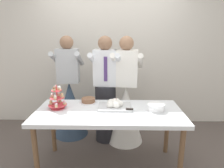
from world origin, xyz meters
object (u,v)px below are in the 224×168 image
cupcake_stand (57,99)px  plate_stack (156,107)px  main_cake_tray (115,105)px  person_guest (70,102)px  dessert_table (109,116)px  round_cake (88,101)px  person_bride (125,107)px  person_groom (106,96)px

cupcake_stand → plate_stack: (1.23, -0.05, -0.07)m
main_cake_tray → person_guest: 1.07m
person_guest → main_cake_tray: bearing=-44.2°
main_cake_tray → dessert_table: bearing=-125.8°
cupcake_stand → plate_stack: cupcake_stand is taller
dessert_table → person_guest: person_guest is taller
round_cake → person_bride: person_bride is taller
person_groom → person_guest: size_ratio=1.00×
dessert_table → person_bride: (0.24, 0.64, -0.12)m
plate_stack → person_groom: (-0.65, 0.64, -0.07)m
person_groom → main_cake_tray: bearing=-75.4°
round_cake → person_guest: 0.71m
round_cake → cupcake_stand: bearing=-150.0°
dessert_table → person_groom: (-0.07, 0.66, 0.05)m
cupcake_stand → main_cake_tray: (0.72, 0.03, -0.08)m
main_cake_tray → round_cake: (-0.36, 0.18, -0.01)m
person_guest → dessert_table: bearing=-50.7°
cupcake_stand → person_guest: bearing=92.0°
dessert_table → main_cake_tray: size_ratio=4.13×
cupcake_stand → round_cake: cupcake_stand is taller
cupcake_stand → main_cake_tray: cupcake_stand is taller
cupcake_stand → main_cake_tray: 0.73m
person_groom → person_guest: bearing=164.5°
person_guest → person_bride: bearing=-11.9°
main_cake_tray → plate_stack: (0.51, -0.07, 0.00)m
main_cake_tray → round_cake: 0.40m
cupcake_stand → person_bride: size_ratio=0.18×
cupcake_stand → round_cake: (0.36, 0.21, -0.09)m
dessert_table → person_guest: 1.08m
main_cake_tray → round_cake: size_ratio=1.81×
dessert_table → person_bride: 0.69m
cupcake_stand → person_bride: bearing=32.4°
cupcake_stand → person_guest: 0.82m
dessert_table → person_bride: bearing=69.5°
plate_stack → person_groom: person_groom is taller
person_groom → person_bride: bearing=-4.7°
round_cake → person_groom: 0.44m
main_cake_tray → person_bride: (0.17, 0.54, -0.23)m
round_cake → person_bride: (0.53, 0.36, -0.22)m
round_cake → person_groom: (0.22, 0.38, -0.06)m
plate_stack → person_guest: bearing=147.4°
main_cake_tray → plate_stack: 0.51m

